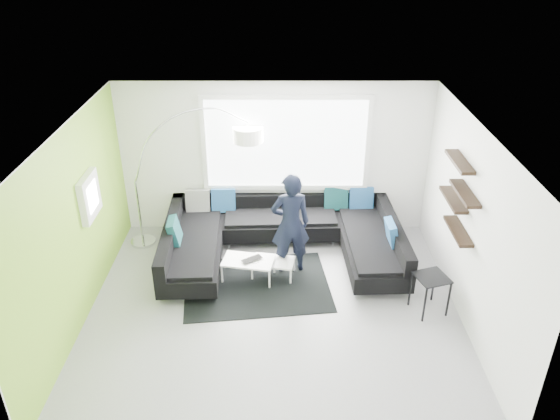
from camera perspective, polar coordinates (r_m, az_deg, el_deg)
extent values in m
plane|color=gray|center=(8.32, -0.68, -10.35)|extent=(5.50, 5.50, 0.00)
cube|color=silver|center=(9.78, -0.58, 5.38)|extent=(5.50, 0.04, 2.80)
cube|color=silver|center=(5.52, -1.05, -15.12)|extent=(5.50, 0.04, 2.80)
cube|color=silver|center=(8.05, -20.72, -1.86)|extent=(0.04, 5.00, 2.80)
cube|color=silver|center=(7.99, 19.41, -1.87)|extent=(0.04, 5.00, 2.80)
cube|color=white|center=(6.94, -0.82, 8.07)|extent=(5.50, 5.00, 0.04)
cube|color=#7FB72D|center=(8.05, -20.65, -1.86)|extent=(0.01, 5.00, 2.80)
cube|color=white|center=(9.63, 0.61, 6.93)|extent=(2.96, 0.06, 1.68)
cube|color=white|center=(8.44, -19.23, 1.35)|extent=(0.12, 0.66, 0.66)
cube|color=black|center=(8.15, 18.18, 1.35)|extent=(0.20, 1.24, 0.95)
cube|color=black|center=(9.31, 0.25, -4.17)|extent=(4.02, 2.58, 0.41)
cube|color=black|center=(9.12, 0.26, -2.25)|extent=(4.02, 2.58, 0.31)
cube|color=navy|center=(9.09, 0.26, -1.91)|extent=(3.52, 0.35, 0.43)
cube|color=black|center=(8.82, -2.43, -7.83)|extent=(2.46, 1.91, 0.01)
cube|color=white|center=(8.92, -2.00, -6.06)|extent=(1.15, 0.79, 0.34)
cube|color=black|center=(8.42, 15.33, -8.44)|extent=(0.56, 0.56, 0.61)
imported|color=black|center=(8.74, 1.09, -1.45)|extent=(0.75, 0.60, 1.74)
imported|color=black|center=(8.76, -2.79, -5.32)|extent=(0.55, 0.54, 0.03)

